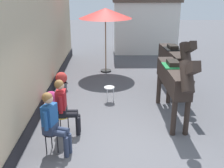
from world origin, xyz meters
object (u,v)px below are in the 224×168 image
cafe_parasol (105,14)px  spare_stool_white (109,89)px  seated_visitor_near (53,120)px  saddled_horse_far (174,59)px  saddled_horse_near (174,78)px  flower_planter_inner_far (52,102)px  flower_planter_farthest (62,81)px  seated_visitor_far (64,104)px

cafe_parasol → spare_stool_white: (0.14, -3.13, -1.96)m
seated_visitor_near → saddled_horse_far: 4.90m
saddled_horse_near → flower_planter_inner_far: (-3.31, 0.42, -0.82)m
saddled_horse_near → flower_planter_farthest: bearing=146.2°
flower_planter_farthest → cafe_parasol: (1.49, 2.16, 2.03)m
spare_stool_white → seated_visitor_near: bearing=-112.6°
saddled_horse_far → seated_visitor_near: bearing=-132.5°
seated_visitor_near → cafe_parasol: (1.04, 5.97, 1.59)m
saddled_horse_far → flower_planter_inner_far: (-3.74, -1.59, -0.82)m
cafe_parasol → spare_stool_white: bearing=-87.4°
saddled_horse_far → flower_planter_farthest: (-3.75, 0.21, -0.82)m
seated_visitor_far → seated_visitor_near: bearing=-97.7°
seated_visitor_far → cafe_parasol: bearing=79.7°
cafe_parasol → flower_planter_farthest: bearing=-124.6°
seated_visitor_near → spare_stool_white: (1.19, 2.84, -0.38)m
seated_visitor_far → cafe_parasol: 5.46m
seated_visitor_near → spare_stool_white: bearing=67.4°
seated_visitor_far → cafe_parasol: size_ratio=0.54×
seated_visitor_far → flower_planter_farthest: 3.07m
seated_visitor_far → saddled_horse_near: size_ratio=0.46×
seated_visitor_near → flower_planter_farthest: 3.86m
flower_planter_farthest → spare_stool_white: 1.90m
seated_visitor_near → seated_visitor_far: size_ratio=1.00×
seated_visitor_near → saddled_horse_near: size_ratio=0.46×
seated_visitor_near → flower_planter_inner_far: bearing=102.4°
saddled_horse_far → flower_planter_inner_far: 4.15m
flower_planter_inner_far → flower_planter_farthest: 1.80m
flower_planter_inner_far → spare_stool_white: size_ratio=1.39×
cafe_parasol → saddled_horse_far: bearing=-46.3°
saddled_horse_far → flower_planter_farthest: size_ratio=4.68×
seated_visitor_near → cafe_parasol: bearing=80.1°
saddled_horse_near → flower_planter_farthest: saddled_horse_near is taller
saddled_horse_near → flower_planter_inner_far: 3.44m
saddled_horse_near → flower_planter_inner_far: saddled_horse_near is taller
saddled_horse_far → spare_stool_white: bearing=-160.3°
saddled_horse_far → cafe_parasol: cafe_parasol is taller
cafe_parasol → spare_stool_white: 3.69m
saddled_horse_far → flower_planter_inner_far: saddled_horse_far is taller
saddled_horse_near → seated_visitor_near: bearing=-151.1°
seated_visitor_near → flower_planter_inner_far: (-0.44, 2.01, -0.44)m
saddled_horse_near → flower_planter_farthest: (-3.32, 2.22, -0.82)m
seated_visitor_far → flower_planter_inner_far: size_ratio=2.17×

